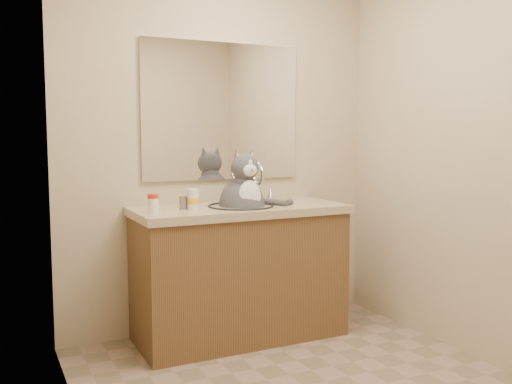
% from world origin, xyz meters
% --- Properties ---
extents(room, '(2.22, 2.52, 2.42)m').
position_xyz_m(room, '(0.00, 0.00, 1.20)').
color(room, gray).
rests_on(room, ground).
extents(vanity, '(1.34, 0.59, 1.12)m').
position_xyz_m(vanity, '(0.00, 0.96, 0.44)').
color(vanity, brown).
rests_on(vanity, ground).
extents(mirror, '(1.10, 0.02, 0.90)m').
position_xyz_m(mirror, '(0.00, 1.24, 1.45)').
color(mirror, white).
rests_on(mirror, room).
extents(shower_curtain, '(0.02, 1.30, 1.93)m').
position_xyz_m(shower_curtain, '(-1.05, 0.10, 1.03)').
color(shower_curtain, beige).
rests_on(shower_curtain, ground).
extents(cat, '(0.42, 0.33, 0.57)m').
position_xyz_m(cat, '(0.02, 0.96, 0.88)').
color(cat, '#4D4D52').
rests_on(cat, vanity).
extents(pill_bottle_redcap, '(0.07, 0.07, 0.11)m').
position_xyz_m(pill_bottle_redcap, '(-0.58, 0.89, 0.91)').
color(pill_bottle_redcap, white).
rests_on(pill_bottle_redcap, vanity).
extents(pill_bottle_orange, '(0.09, 0.09, 0.12)m').
position_xyz_m(pill_bottle_orange, '(-0.31, 0.95, 0.91)').
color(pill_bottle_orange, white).
rests_on(pill_bottle_orange, vanity).
extents(grey_canister, '(0.06, 0.06, 0.08)m').
position_xyz_m(grey_canister, '(-0.36, 0.99, 0.89)').
color(grey_canister, slate).
rests_on(grey_canister, vanity).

